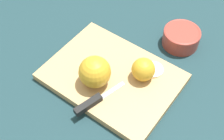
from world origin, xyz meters
The scene contains 7 objects.
ground_plane centered at (0.00, 0.00, 0.00)m, with size 4.00×4.00×0.00m, color #193338.
cutting_board centered at (0.00, 0.00, 0.01)m, with size 0.36×0.27×0.02m.
apple_half_left centered at (-0.02, -0.05, 0.06)m, with size 0.09×0.09×0.09m.
apple_half_right centered at (0.07, 0.04, 0.05)m, with size 0.06×0.06×0.06m.
knife centered at (0.01, -0.11, 0.03)m, with size 0.06×0.16×0.02m.
apple_slice centered at (0.08, 0.08, 0.02)m, with size 0.06×0.06×0.01m.
bowl centered at (0.09, 0.23, 0.03)m, with size 0.11×0.11×0.05m.
Camera 1 is at (0.30, -0.43, 0.70)m, focal length 50.00 mm.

